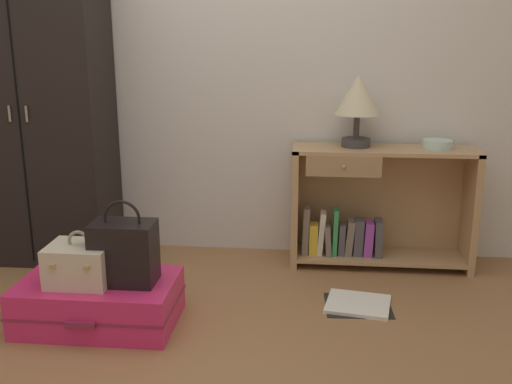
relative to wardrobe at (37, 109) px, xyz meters
The scene contains 10 objects.
ground_plane 1.88m from the wardrobe, 47.57° to the right, with size 9.00×9.00×0.00m, color olive.
back_wall 1.20m from the wardrobe, 15.00° to the left, with size 6.40×0.10×2.60m, color beige.
wardrobe is the anchor object (origin of this frame).
bookshelf 2.11m from the wardrobe, ahead, with size 1.07×0.33×0.73m.
table_lamp 1.91m from the wardrobe, ahead, with size 0.27×0.27×0.42m.
bowl 2.39m from the wardrobe, ahead, with size 0.17×0.17×0.05m, color silver.
suitcase_large 1.35m from the wardrobe, 53.32° to the right, with size 0.76×0.49×0.23m.
train_case 1.23m from the wardrobe, 57.25° to the right, with size 0.29×0.25×0.26m.
handbag 1.29m from the wardrobe, 47.93° to the right, with size 0.30×0.19×0.41m.
open_book_on_floor 2.19m from the wardrobe, 15.85° to the right, with size 0.37×0.33×0.02m.
Camera 1 is at (0.56, -2.22, 1.39)m, focal length 41.74 mm.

